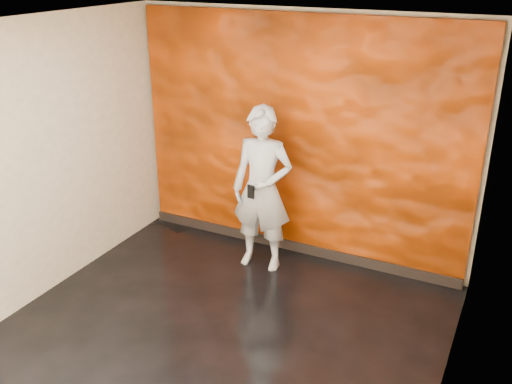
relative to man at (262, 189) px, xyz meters
name	(u,v)px	position (x,y,z in m)	size (l,w,h in m)	color
room	(208,202)	(0.21, -1.46, 0.47)	(4.02, 4.02, 2.81)	black
feature_wall	(298,140)	(0.21, 0.50, 0.45)	(3.90, 0.06, 2.75)	#DA4203
baseboard	(294,246)	(0.21, 0.46, -0.87)	(3.90, 0.04, 0.12)	black
man	(262,189)	(0.00, 0.00, 0.00)	(0.68, 0.44, 1.86)	#9196A0
phone	(251,192)	(0.01, -0.29, 0.08)	(0.08, 0.02, 0.15)	black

